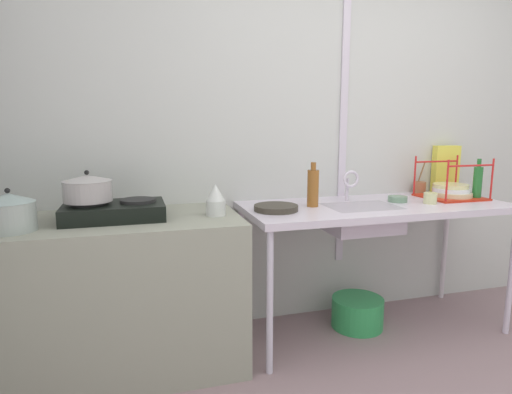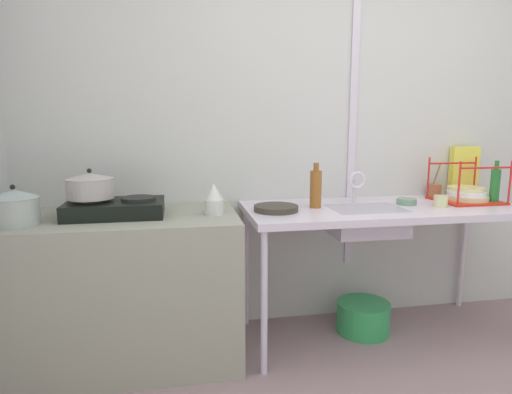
{
  "view_description": "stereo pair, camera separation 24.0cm",
  "coord_description": "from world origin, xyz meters",
  "px_view_note": "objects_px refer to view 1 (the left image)",
  "views": [
    {
      "loc": [
        -1.42,
        -0.94,
        1.3
      ],
      "look_at": [
        -0.75,
        1.34,
        0.9
      ],
      "focal_mm": 29.95,
      "sensor_mm": 36.0,
      "label": 1
    },
    {
      "loc": [
        -1.18,
        -0.99,
        1.3
      ],
      "look_at": [
        -0.75,
        1.34,
        0.9
      ],
      "focal_mm": 29.95,
      "sensor_mm": 36.0,
      "label": 2
    }
  ],
  "objects_px": {
    "faucet": "(350,181)",
    "cup_by_rack": "(430,198)",
    "sink_basin": "(361,218)",
    "stove": "(114,211)",
    "pot_beside_stove": "(9,212)",
    "bottle_by_rack": "(478,182)",
    "utensil_jar": "(420,187)",
    "bucket_on_floor": "(357,312)",
    "dish_rack": "(451,191)",
    "small_bowl_on_drainboard": "(398,199)",
    "frying_pan": "(276,208)",
    "percolator": "(216,200)",
    "bottle_by_sink": "(313,187)",
    "pot_on_left_burner": "(88,188)",
    "cereal_box": "(445,169)"
  },
  "relations": [
    {
      "from": "pot_on_left_burner",
      "to": "bucket_on_floor",
      "type": "height_order",
      "value": "pot_on_left_burner"
    },
    {
      "from": "sink_basin",
      "to": "cereal_box",
      "type": "height_order",
      "value": "cereal_box"
    },
    {
      "from": "stove",
      "to": "cup_by_rack",
      "type": "height_order",
      "value": "stove"
    },
    {
      "from": "pot_beside_stove",
      "to": "bottle_by_rack",
      "type": "bearing_deg",
      "value": 2.16
    },
    {
      "from": "percolator",
      "to": "frying_pan",
      "type": "xyz_separation_m",
      "value": [
        0.35,
        0.03,
        -0.07
      ]
    },
    {
      "from": "percolator",
      "to": "frying_pan",
      "type": "height_order",
      "value": "percolator"
    },
    {
      "from": "sink_basin",
      "to": "faucet",
      "type": "relative_size",
      "value": 2.13
    },
    {
      "from": "frying_pan",
      "to": "utensil_jar",
      "type": "relative_size",
      "value": 1.13
    },
    {
      "from": "utensil_jar",
      "to": "percolator",
      "type": "bearing_deg",
      "value": -167.75
    },
    {
      "from": "faucet",
      "to": "bottle_by_rack",
      "type": "xyz_separation_m",
      "value": [
        0.85,
        -0.15,
        -0.02
      ]
    },
    {
      "from": "stove",
      "to": "cereal_box",
      "type": "relative_size",
      "value": 1.5
    },
    {
      "from": "pot_beside_stove",
      "to": "sink_basin",
      "type": "xyz_separation_m",
      "value": [
        1.86,
        0.1,
        -0.17
      ]
    },
    {
      "from": "pot_beside_stove",
      "to": "sink_basin",
      "type": "bearing_deg",
      "value": 2.98
    },
    {
      "from": "stove",
      "to": "sink_basin",
      "type": "relative_size",
      "value": 1.18
    },
    {
      "from": "stove",
      "to": "bottle_by_sink",
      "type": "height_order",
      "value": "bottle_by_sink"
    },
    {
      "from": "utensil_jar",
      "to": "bucket_on_floor",
      "type": "xyz_separation_m",
      "value": [
        -0.59,
        -0.23,
        -0.77
      ]
    },
    {
      "from": "pot_beside_stove",
      "to": "small_bowl_on_drainboard",
      "type": "height_order",
      "value": "pot_beside_stove"
    },
    {
      "from": "cup_by_rack",
      "to": "percolator",
      "type": "bearing_deg",
      "value": 178.91
    },
    {
      "from": "stove",
      "to": "cup_by_rack",
      "type": "relative_size",
      "value": 6.25
    },
    {
      "from": "sink_basin",
      "to": "dish_rack",
      "type": "height_order",
      "value": "dish_rack"
    },
    {
      "from": "stove",
      "to": "dish_rack",
      "type": "height_order",
      "value": "dish_rack"
    },
    {
      "from": "small_bowl_on_drainboard",
      "to": "bottle_by_rack",
      "type": "distance_m",
      "value": 0.56
    },
    {
      "from": "frying_pan",
      "to": "small_bowl_on_drainboard",
      "type": "height_order",
      "value": "small_bowl_on_drainboard"
    },
    {
      "from": "sink_basin",
      "to": "bottle_by_sink",
      "type": "height_order",
      "value": "bottle_by_sink"
    },
    {
      "from": "faucet",
      "to": "frying_pan",
      "type": "height_order",
      "value": "faucet"
    },
    {
      "from": "small_bowl_on_drainboard",
      "to": "cereal_box",
      "type": "height_order",
      "value": "cereal_box"
    },
    {
      "from": "stove",
      "to": "pot_beside_stove",
      "type": "height_order",
      "value": "pot_beside_stove"
    },
    {
      "from": "percolator",
      "to": "sink_basin",
      "type": "xyz_separation_m",
      "value": [
        0.89,
        0.02,
        -0.16
      ]
    },
    {
      "from": "small_bowl_on_drainboard",
      "to": "bottle_by_sink",
      "type": "xyz_separation_m",
      "value": [
        -0.58,
        0.01,
        0.1
      ]
    },
    {
      "from": "sink_basin",
      "to": "bottle_by_sink",
      "type": "relative_size",
      "value": 1.62
    },
    {
      "from": "sink_basin",
      "to": "stove",
      "type": "bearing_deg",
      "value": 178.33
    },
    {
      "from": "pot_on_left_burner",
      "to": "faucet",
      "type": "xyz_separation_m",
      "value": [
        1.53,
        0.11,
        -0.04
      ]
    },
    {
      "from": "pot_beside_stove",
      "to": "bucket_on_floor",
      "type": "height_order",
      "value": "pot_beside_stove"
    },
    {
      "from": "bottle_by_rack",
      "to": "cup_by_rack",
      "type": "bearing_deg",
      "value": -173.02
    },
    {
      "from": "pot_on_left_burner",
      "to": "bottle_by_rack",
      "type": "height_order",
      "value": "bottle_by_rack"
    },
    {
      "from": "frying_pan",
      "to": "percolator",
      "type": "bearing_deg",
      "value": -175.0
    },
    {
      "from": "bottle_by_rack",
      "to": "utensil_jar",
      "type": "relative_size",
      "value": 1.19
    },
    {
      "from": "frying_pan",
      "to": "cup_by_rack",
      "type": "bearing_deg",
      "value": -3.26
    },
    {
      "from": "frying_pan",
      "to": "bucket_on_floor",
      "type": "distance_m",
      "value": 0.95
    },
    {
      "from": "bucket_on_floor",
      "to": "dish_rack",
      "type": "bearing_deg",
      "value": 0.08
    },
    {
      "from": "faucet",
      "to": "bottle_by_sink",
      "type": "distance_m",
      "value": 0.3
    },
    {
      "from": "cereal_box",
      "to": "stove",
      "type": "bearing_deg",
      "value": -165.23
    },
    {
      "from": "bottle_by_sink",
      "to": "bucket_on_floor",
      "type": "bearing_deg",
      "value": 2.68
    },
    {
      "from": "cup_by_rack",
      "to": "bucket_on_floor",
      "type": "xyz_separation_m",
      "value": [
        -0.4,
        0.13,
        -0.76
      ]
    },
    {
      "from": "faucet",
      "to": "cup_by_rack",
      "type": "bearing_deg",
      "value": -23.58
    },
    {
      "from": "bucket_on_floor",
      "to": "frying_pan",
      "type": "bearing_deg",
      "value": -172.72
    },
    {
      "from": "sink_basin",
      "to": "cup_by_rack",
      "type": "xyz_separation_m",
      "value": [
        0.45,
        -0.04,
        0.11
      ]
    },
    {
      "from": "pot_on_left_burner",
      "to": "percolator",
      "type": "height_order",
      "value": "pot_on_left_burner"
    },
    {
      "from": "pot_beside_stove",
      "to": "sink_basin",
      "type": "distance_m",
      "value": 1.87
    },
    {
      "from": "cup_by_rack",
      "to": "bottle_by_rack",
      "type": "bearing_deg",
      "value": 6.98
    }
  ]
}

